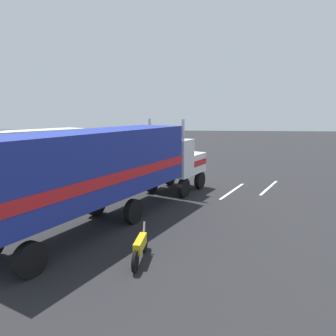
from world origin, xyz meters
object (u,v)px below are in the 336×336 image
motorcycle (140,247)px  parked_bus (20,148)px  person_bystander (94,186)px  semi_truck (114,165)px

motorcycle → parked_bus: bearing=41.1°
parked_bus → motorcycle: size_ratio=5.04×
person_bystander → motorcycle: person_bystander is taller
semi_truck → parked_bus: size_ratio=1.30×
semi_truck → person_bystander: 3.62m
person_bystander → motorcycle: size_ratio=0.77×
semi_truck → motorcycle: (-4.04, -1.88, -2.04)m
semi_truck → person_bystander: (2.63, 1.88, -1.63)m
person_bystander → motorcycle: bearing=-150.6°
semi_truck → person_bystander: semi_truck is taller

